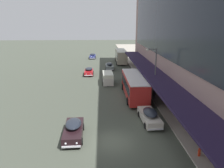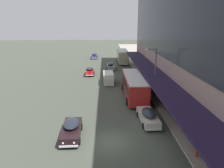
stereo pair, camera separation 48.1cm
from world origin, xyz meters
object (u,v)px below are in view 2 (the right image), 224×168
Objects in this scene: transit_bus_kerbside_front at (134,85)px; vw_van at (108,77)px; sedan_far_back at (71,129)px; fire_hydrant at (197,153)px; pedestrian_at_kerb at (186,114)px; sedan_lead_near at (90,71)px; street_lamp at (154,70)px; sedan_oncoming_front at (94,56)px; sedan_second_mid at (148,116)px; sedan_trailing_near at (111,66)px; transit_bus_kerbside_rear at (123,56)px.

transit_bus_kerbside_front is 8.19m from vw_van.
sedan_far_back is 10.94m from fire_hydrant.
sedan_lead_near is at bearing 116.56° from pedestrian_at_kerb.
sedan_far_back is 0.68× the size of street_lamp.
sedan_far_back is at bearing -169.05° from pedestrian_at_kerb.
sedan_oncoming_front is 28.69m from vw_van.
sedan_far_back is at bearing -133.88° from street_lamp.
vw_van reaches higher than sedan_second_mid.
sedan_oncoming_front is 1.06× the size of sedan_far_back.
sedan_second_mid is at bearing -75.88° from vw_van.
vw_van is at bearing 115.67° from pedestrian_at_kerb.
sedan_trailing_near is at bearing 99.61° from fire_hydrant.
sedan_second_mid and sedan_far_back have the same top height.
transit_bus_kerbside_rear is 5.01× the size of pedestrian_at_kerb.
fire_hydrant is (3.00, -14.91, -1.28)m from transit_bus_kerbside_front.
sedan_trailing_near is at bearing 50.67° from sedan_lead_near.
sedan_oncoming_front is at bearing 101.46° from fire_hydrant.
sedan_second_mid is at bearing -71.25° from sedan_lead_near.
street_lamp is 14.40m from fire_hydrant.
sedan_lead_near is 0.91× the size of sedan_far_back.
sedan_far_back is (-7.80, -38.48, -1.18)m from transit_bus_kerbside_rear.
transit_bus_kerbside_rear is at bearing 88.91° from transit_bus_kerbside_front.
sedan_second_mid is at bearing 19.38° from sedan_far_back.
street_lamp reaches higher than sedan_oncoming_front.
transit_bus_kerbside_rear is at bearing 94.01° from street_lamp.
street_lamp reaches higher than transit_bus_kerbside_front.
sedan_second_mid is (-0.10, -35.77, -1.18)m from transit_bus_kerbside_rear.
sedan_lead_near is 25.70m from pedestrian_at_kerb.
sedan_second_mid is 44.91m from sedan_oncoming_front.
sedan_trailing_near is (-3.34, -7.89, -1.18)m from transit_bus_kerbside_rear.
sedan_lead_near is 0.93× the size of vw_van.
transit_bus_kerbside_rear is 1.87× the size of sedan_oncoming_front.
street_lamp reaches higher than sedan_far_back.
sedan_second_mid is 0.99× the size of sedan_oncoming_front.
sedan_trailing_near is at bearing -112.94° from transit_bus_kerbside_rear.
sedan_lead_near is at bearing 122.90° from street_lamp.
sedan_far_back is 11.77m from pedestrian_at_kerb.
street_lamp is (9.73, -15.04, 3.41)m from sedan_lead_near.
sedan_far_back is (-0.06, -25.22, 0.02)m from sedan_lead_near.
street_lamp is (9.79, 10.18, 3.39)m from sedan_far_back.
sedan_second_mid is 28.07m from sedan_trailing_near.
pedestrian_at_kerb is at bearing 78.03° from fire_hydrant.
sedan_lead_near reaches higher than fire_hydrant.
sedan_lead_near is 18.23m from street_lamp.
sedan_oncoming_front is at bearing 99.87° from sedan_second_mid.
fire_hydrant is at bearing -86.64° from transit_bus_kerbside_rear.
sedan_far_back is (-7.70, -2.71, 0.00)m from sedan_second_mid.
sedan_oncoming_front is at bearing 105.25° from sedan_trailing_near.
sedan_lead_near is 7.66m from vw_van.
sedan_oncoming_front is at bearing 90.00° from sedan_far_back.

